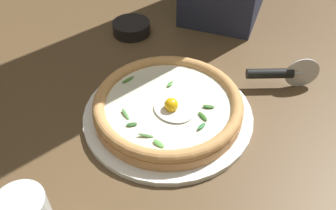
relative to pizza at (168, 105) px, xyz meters
name	(u,v)px	position (x,y,z in m)	size (l,w,h in m)	color
ground_plane	(145,123)	(-0.03, -0.03, -0.05)	(2.40, 2.40, 0.03)	brown
pizza_plate	(168,114)	(0.00, 0.00, -0.03)	(0.34, 0.34, 0.01)	white
pizza	(168,105)	(0.00, 0.00, 0.00)	(0.30, 0.30, 0.05)	tan
side_bowl	(131,28)	(-0.28, 0.18, -0.02)	(0.10, 0.10, 0.03)	black
pizza_cutter	(278,73)	(0.12, 0.23, 0.00)	(0.13, 0.11, 0.07)	silver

